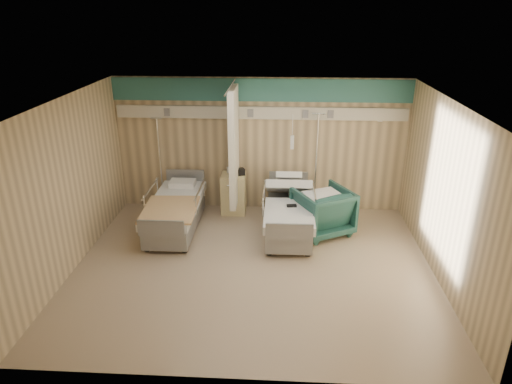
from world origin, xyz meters
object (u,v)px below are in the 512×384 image
(bed_right, at_px, (288,218))
(visitor_armchair, at_px, (322,211))
(bedside_cabinet, at_px, (234,193))
(iv_stand_left, at_px, (163,192))
(bed_left, at_px, (176,215))
(iv_stand_right, at_px, (314,193))

(bed_right, relative_size, visitor_armchair, 2.18)
(bed_right, relative_size, bedside_cabinet, 2.54)
(bed_right, bearing_deg, iv_stand_left, 160.94)
(bed_left, height_order, iv_stand_right, iv_stand_right)
(visitor_armchair, distance_m, iv_stand_right, 0.92)
(iv_stand_left, bearing_deg, bedside_cabinet, -0.97)
(bed_left, xyz_separation_m, bedside_cabinet, (1.05, 0.90, 0.11))
(bed_right, distance_m, iv_stand_left, 2.84)
(bed_left, xyz_separation_m, iv_stand_left, (-0.48, 0.93, 0.10))
(bedside_cabinet, xyz_separation_m, iv_stand_left, (-1.53, 0.03, -0.01))
(iv_stand_right, bearing_deg, bed_right, -119.49)
(visitor_armchair, bearing_deg, iv_stand_right, -112.03)
(bed_left, distance_m, visitor_armchair, 2.85)
(bed_left, relative_size, bedside_cabinet, 2.54)
(bed_right, xyz_separation_m, bed_left, (-2.20, 0.00, 0.00))
(bedside_cabinet, height_order, iv_stand_left, iv_stand_left)
(bed_left, bearing_deg, visitor_armchair, 1.27)
(bed_left, height_order, visitor_armchair, visitor_armchair)
(bed_left, bearing_deg, bedside_cabinet, 40.60)
(bed_left, xyz_separation_m, iv_stand_right, (2.75, 0.98, 0.12))
(visitor_armchair, height_order, iv_stand_right, iv_stand_right)
(bed_right, distance_m, visitor_armchair, 0.67)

